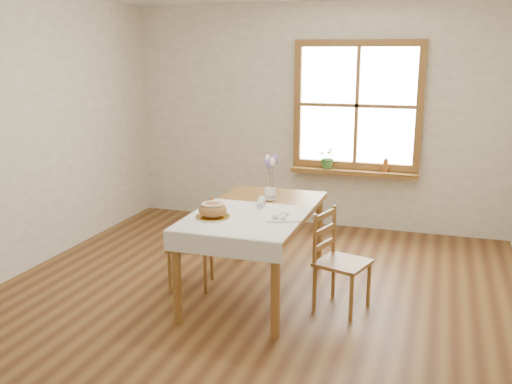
% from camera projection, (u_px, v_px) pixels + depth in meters
% --- Properties ---
extents(ground, '(5.00, 5.00, 0.00)m').
position_uv_depth(ground, '(245.00, 306.00, 4.71)').
color(ground, brown).
rests_on(ground, ground).
extents(room_walls, '(4.60, 5.10, 2.65)m').
position_uv_depth(room_walls, '(244.00, 97.00, 4.30)').
color(room_walls, white).
rests_on(room_walls, ground).
extents(window, '(1.46, 0.08, 1.46)m').
position_uv_depth(window, '(357.00, 106.00, 6.49)').
color(window, brown).
rests_on(window, ground).
extents(window_sill, '(1.46, 0.20, 0.05)m').
position_uv_depth(window_sill, '(353.00, 172.00, 6.61)').
color(window_sill, brown).
rests_on(window_sill, ground).
extents(dining_table, '(0.90, 1.60, 0.75)m').
position_uv_depth(dining_table, '(256.00, 219.00, 4.83)').
color(dining_table, brown).
rests_on(dining_table, ground).
extents(table_linen, '(0.91, 0.99, 0.01)m').
position_uv_depth(table_linen, '(244.00, 218.00, 4.52)').
color(table_linen, silver).
rests_on(table_linen, dining_table).
extents(chair_left, '(0.45, 0.44, 0.78)m').
position_uv_depth(chair_left, '(191.00, 244.00, 5.02)').
color(chair_left, brown).
rests_on(chair_left, ground).
extents(chair_right, '(0.49, 0.48, 0.81)m').
position_uv_depth(chair_right, '(343.00, 261.00, 4.57)').
color(chair_right, brown).
rests_on(chair_right, ground).
extents(bread_plate, '(0.33, 0.33, 0.01)m').
position_uv_depth(bread_plate, '(213.00, 217.00, 4.52)').
color(bread_plate, silver).
rests_on(bread_plate, table_linen).
extents(bread_loaf, '(0.23, 0.23, 0.13)m').
position_uv_depth(bread_loaf, '(213.00, 208.00, 4.51)').
color(bread_loaf, '#A26C39').
rests_on(bread_loaf, bread_plate).
extents(egg_napkin, '(0.33, 0.31, 0.01)m').
position_uv_depth(egg_napkin, '(283.00, 218.00, 4.50)').
color(egg_napkin, silver).
rests_on(egg_napkin, table_linen).
extents(eggs, '(0.26, 0.25, 0.05)m').
position_uv_depth(eggs, '(283.00, 214.00, 4.49)').
color(eggs, white).
rests_on(eggs, egg_napkin).
extents(salt_shaker, '(0.05, 0.05, 0.10)m').
position_uv_depth(salt_shaker, '(262.00, 201.00, 4.81)').
color(salt_shaker, silver).
rests_on(salt_shaker, table_linen).
extents(pepper_shaker, '(0.05, 0.05, 0.09)m').
position_uv_depth(pepper_shaker, '(260.00, 204.00, 4.75)').
color(pepper_shaker, silver).
rests_on(pepper_shaker, table_linen).
extents(flower_vase, '(0.10, 0.10, 0.11)m').
position_uv_depth(flower_vase, '(270.00, 195.00, 5.08)').
color(flower_vase, silver).
rests_on(flower_vase, dining_table).
extents(lavender_bouquet, '(0.17, 0.17, 0.32)m').
position_uv_depth(lavender_bouquet, '(270.00, 171.00, 5.03)').
color(lavender_bouquet, '#6A589C').
rests_on(lavender_bouquet, flower_vase).
extents(potted_plant, '(0.31, 0.32, 0.20)m').
position_uv_depth(potted_plant, '(328.00, 160.00, 6.67)').
color(potted_plant, '#3C7B31').
rests_on(potted_plant, window_sill).
extents(amber_bottle, '(0.07, 0.07, 0.16)m').
position_uv_depth(amber_bottle, '(386.00, 165.00, 6.47)').
color(amber_bottle, '#A0551D').
rests_on(amber_bottle, window_sill).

